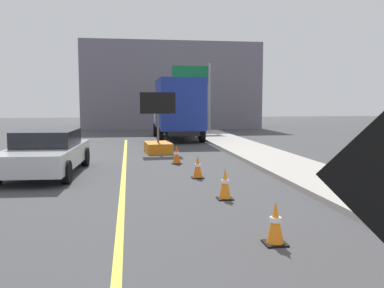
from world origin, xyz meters
TOP-DOWN VIEW (x-y plane):
  - lane_center_stripe at (0.00, 6.00)m, footprint 0.14×36.00m
  - arrow_board_trailer at (1.48, 17.62)m, footprint 1.60×1.87m
  - box_truck at (3.11, 23.83)m, footprint 2.66×6.72m
  - pickup_car at (-2.41, 12.51)m, footprint 2.34×5.02m
  - highway_guide_sign at (5.13, 28.25)m, footprint 2.78×0.35m
  - far_building_block at (3.81, 35.80)m, footprint 14.84×6.69m
  - traffic_cone_near_sign at (2.49, 5.15)m, footprint 0.36×0.36m
  - traffic_cone_mid_lane at (2.40, 8.30)m, footprint 0.36×0.36m
  - traffic_cone_far_lane at (2.21, 11.06)m, footprint 0.36×0.36m
  - traffic_cone_curbside at (1.91, 14.02)m, footprint 0.36×0.36m

SIDE VIEW (x-z plane):
  - lane_center_stripe at x=0.00m, z-range 0.00..0.01m
  - traffic_cone_far_lane at x=2.21m, z-range -0.01..0.69m
  - traffic_cone_curbside at x=1.91m, z-range -0.01..0.69m
  - traffic_cone_near_sign at x=2.49m, z-range -0.01..0.71m
  - traffic_cone_mid_lane at x=2.40m, z-range -0.01..0.74m
  - arrow_board_trailer at x=1.48m, z-range -0.87..1.83m
  - pickup_car at x=-2.41m, z-range 0.01..1.39m
  - box_truck at x=3.11m, z-range 0.12..3.70m
  - highway_guide_sign at x=5.13m, z-range 0.92..5.92m
  - far_building_block at x=3.81m, z-range 0.00..7.18m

